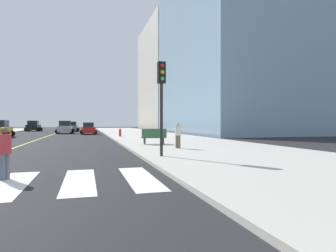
# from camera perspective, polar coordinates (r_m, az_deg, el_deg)

# --- Properties ---
(sidewalk_kerb_east) EXTENTS (10.00, 120.00, 0.15)m
(sidewalk_kerb_east) POSITION_cam_1_polar(r_m,az_deg,el_deg) (26.05, 1.02, -2.92)
(sidewalk_kerb_east) COLOR #B2ADA3
(sidewalk_kerb_east) RESTS_ON ground
(lane_divider_paint) EXTENTS (0.16, 80.00, 0.01)m
(lane_divider_paint) POSITION_cam_1_polar(r_m,az_deg,el_deg) (45.18, -21.70, -1.52)
(lane_divider_paint) COLOR yellow
(lane_divider_paint) RESTS_ON ground
(office_tower_glass) EXTENTS (20.00, 28.00, 38.44)m
(office_tower_glass) POSITION_cam_1_polar(r_m,az_deg,el_deg) (52.27, 13.66, 20.24)
(office_tower_glass) COLOR #7A9EB7
(office_tower_glass) RESTS_ON ground
(parking_garage_concrete) EXTENTS (18.00, 24.00, 25.69)m
(parking_garage_concrete) POSITION_cam_1_polar(r_m,az_deg,el_deg) (74.24, 2.64, 9.32)
(parking_garage_concrete) COLOR #B2ADA3
(parking_garage_concrete) RESTS_ON ground
(car_silver_nearest) EXTENTS (2.80, 4.46, 1.99)m
(car_silver_nearest) POSITION_cam_1_polar(r_m,az_deg,el_deg) (47.89, -19.55, -0.29)
(car_silver_nearest) COLOR #B7B7BC
(car_silver_nearest) RESTS_ON ground
(car_black_second) EXTENTS (2.93, 4.67, 2.08)m
(car_black_second) POSITION_cam_1_polar(r_m,az_deg,el_deg) (63.29, -24.92, -0.04)
(car_black_second) COLOR black
(car_black_second) RESTS_ON ground
(car_red_fourth) EXTENTS (2.48, 3.90, 1.72)m
(car_red_fourth) POSITION_cam_1_polar(r_m,az_deg,el_deg) (43.85, -15.39, -0.52)
(car_red_fourth) COLOR red
(car_red_fourth) RESTS_ON ground
(car_gray_fifth) EXTENTS (2.71, 4.25, 1.87)m
(car_gray_fifth) POSITION_cam_1_polar(r_m,az_deg,el_deg) (57.73, -18.34, -0.17)
(car_gray_fifth) COLOR slate
(car_gray_fifth) RESTS_ON ground
(traffic_light_near_corner) EXTENTS (0.36, 0.41, 4.40)m
(traffic_light_near_corner) POSITION_cam_1_polar(r_m,az_deg,el_deg) (13.64, -1.28, 7.16)
(traffic_light_near_corner) COLOR black
(traffic_light_near_corner) RESTS_ON sidewalk_kerb_east
(park_bench) EXTENTS (1.84, 0.69, 1.12)m
(park_bench) POSITION_cam_1_polar(r_m,az_deg,el_deg) (21.06, -2.79, -2.11)
(park_bench) COLOR #33603D
(park_bench) RESTS_ON sidewalk_kerb_east
(pedestrian_crossing) EXTENTS (0.39, 0.39, 1.58)m
(pedestrian_crossing) POSITION_cam_1_polar(r_m,az_deg,el_deg) (10.02, -29.49, -4.28)
(pedestrian_crossing) COLOR slate
(pedestrian_crossing) RESTS_ON ground
(pedestrian_waiting_east) EXTENTS (0.39, 0.39, 1.56)m
(pedestrian_waiting_east) POSITION_cam_1_polar(r_m,az_deg,el_deg) (17.74, 1.97, -1.60)
(pedestrian_waiting_east) COLOR brown
(pedestrian_waiting_east) RESTS_ON sidewalk_kerb_east
(fire_hydrant) EXTENTS (0.26, 0.26, 0.89)m
(fire_hydrant) POSITION_cam_1_polar(r_m,az_deg,el_deg) (33.20, -9.39, -1.28)
(fire_hydrant) COLOR red
(fire_hydrant) RESTS_ON sidewalk_kerb_east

